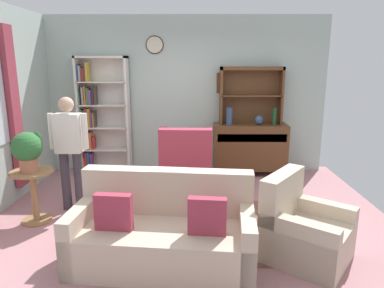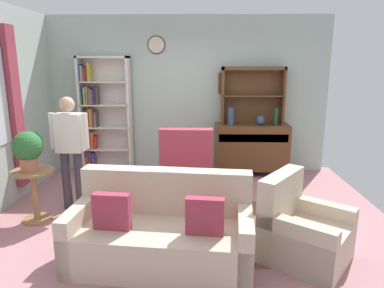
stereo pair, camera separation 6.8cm
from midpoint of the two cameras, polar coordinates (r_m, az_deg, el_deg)
name	(u,v)px [view 1 (the left image)]	position (r m, az deg, el deg)	size (l,w,h in m)	color
ground_plane	(184,218)	(4.71, -1.68, -12.02)	(5.40, 4.60, 0.02)	#B27A7F
wall_back	(187,95)	(6.41, -1.09, 7.97)	(5.00, 0.09, 2.80)	#ADC1B7
area_rug	(200,228)	(4.43, 0.83, -13.53)	(2.63, 1.72, 0.01)	brown
bookshelf	(100,116)	(6.50, -15.12, 4.47)	(0.90, 0.30, 2.10)	silver
sideboard	(250,147)	(6.37, 9.12, -0.43)	(1.30, 0.45, 0.92)	brown
sideboard_hutch	(251,87)	(6.31, 9.33, 9.12)	(1.10, 0.26, 1.00)	brown
vase_tall	(229,116)	(6.13, 5.81, 4.53)	(0.11, 0.11, 0.31)	#33476B
vase_round	(259,120)	(6.22, 10.57, 3.86)	(0.15, 0.15, 0.17)	#33476B
bottle_wine	(274,117)	(6.24, 12.98, 4.38)	(0.07, 0.07, 0.30)	#194223
couch_floral	(164,233)	(3.66, -5.20, -14.29)	(1.87, 1.02, 0.90)	beige
armchair_floral	(303,232)	(3.88, 17.26, -13.57)	(1.07, 1.07, 0.88)	beige
wingback_chair	(186,168)	(5.44, -1.28, -4.00)	(0.81, 0.83, 1.05)	#A33347
plant_stand	(34,191)	(4.88, -24.82, -6.93)	(0.52, 0.52, 0.68)	#997047
potted_plant_large	(28,149)	(4.69, -25.61, -0.71)	(0.36, 0.36, 0.50)	#AD6B4C
person_reading	(69,146)	(4.95, -19.77, -0.28)	(0.52, 0.20, 1.56)	#38333D
coffee_table	(187,201)	(4.28, -1.27, -9.35)	(0.80, 0.50, 0.42)	brown
book_stack	(177,195)	(4.23, -2.95, -8.34)	(0.21, 0.13, 0.05)	gray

